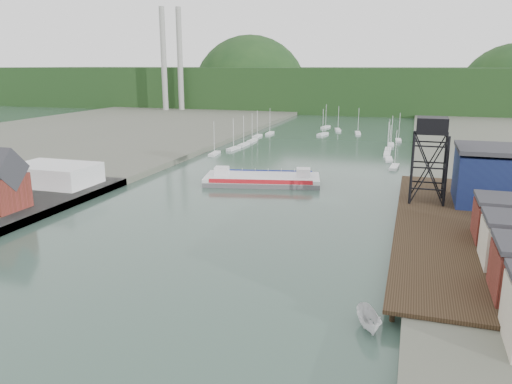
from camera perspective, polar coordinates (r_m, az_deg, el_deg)
The scene contains 9 objects.
ground at distance 58.07m, azimuth -18.83°, elevation -14.79°, with size 600.00×600.00×0.00m, color #2E483B.
east_pier at distance 89.09m, azimuth 20.20°, elevation -3.31°, with size 14.00×70.00×2.45m.
white_shed at distance 120.07m, azimuth -22.04°, elevation 1.89°, with size 18.00×12.00×4.50m, color silver.
lift_tower at distance 98.94m, azimuth 19.44°, elevation 6.62°, with size 6.50×6.50×16.00m.
marina_sailboats at distance 183.43m, azimuth 7.44°, elevation 5.67°, with size 57.71×92.65×0.90m.
smokestacks at distance 305.47m, azimuth -9.59°, elevation 14.57°, with size 11.20×8.20×60.00m.
distant_hills at distance 343.81m, azimuth 11.76°, elevation 11.15°, with size 500.00×120.00×80.00m.
chain_ferry at distance 118.95m, azimuth 0.71°, elevation 1.49°, with size 28.74×16.33×3.90m.
motorboat at distance 56.21m, azimuth 12.79°, elevation -14.13°, with size 2.07×5.50×2.12m, color silver.
Camera 1 is at (31.68, -40.17, 27.48)m, focal length 35.00 mm.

